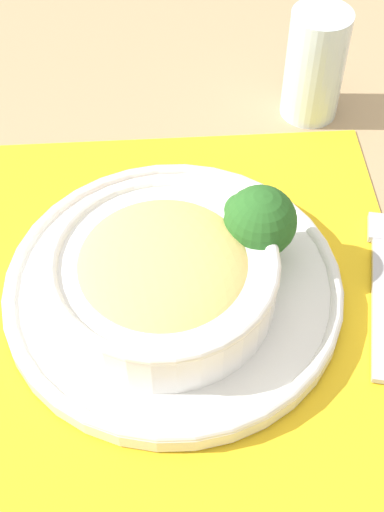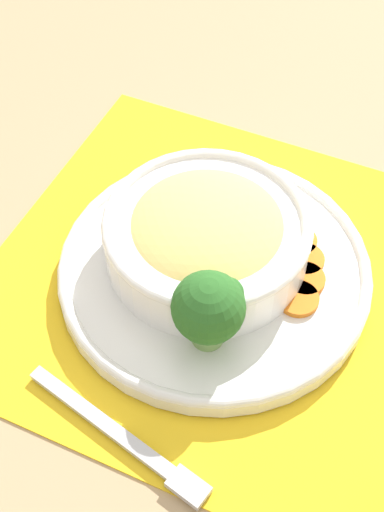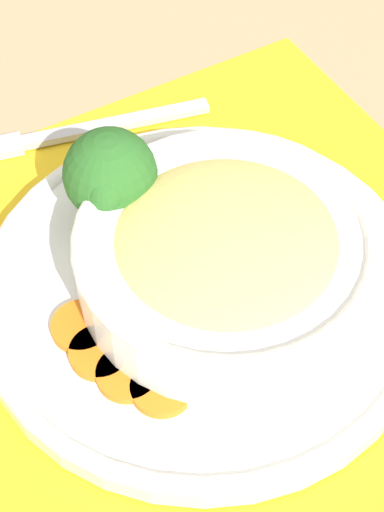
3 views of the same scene
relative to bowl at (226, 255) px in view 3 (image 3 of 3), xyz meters
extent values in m
plane|color=tan|center=(0.01, 0.01, -0.05)|extent=(4.00, 4.00, 0.00)
cube|color=yellow|center=(0.01, 0.01, -0.05)|extent=(0.46, 0.47, 0.00)
cylinder|color=white|center=(0.01, 0.01, -0.04)|extent=(0.29, 0.29, 0.02)
torus|color=white|center=(0.01, 0.01, -0.03)|extent=(0.29, 0.29, 0.01)
cylinder|color=white|center=(0.00, 0.00, -0.01)|extent=(0.19, 0.19, 0.05)
torus|color=white|center=(0.00, 0.00, 0.02)|extent=(0.19, 0.19, 0.01)
ellipsoid|color=#EAC66B|center=(0.00, 0.00, 0.00)|extent=(0.16, 0.16, 0.05)
cylinder|color=#759E51|center=(0.08, 0.05, -0.02)|extent=(0.03, 0.03, 0.02)
sphere|color=#286023|center=(0.08, 0.05, 0.02)|extent=(0.06, 0.06, 0.06)
sphere|color=#286023|center=(0.06, 0.06, 0.02)|extent=(0.03, 0.03, 0.03)
sphere|color=#286023|center=(0.09, 0.04, 0.02)|extent=(0.02, 0.02, 0.02)
cylinder|color=orange|center=(0.00, 0.10, -0.03)|extent=(0.04, 0.04, 0.01)
cylinder|color=orange|center=(-0.02, 0.09, -0.03)|extent=(0.04, 0.04, 0.01)
cylinder|color=orange|center=(-0.04, 0.08, -0.03)|extent=(0.04, 0.04, 0.01)
cylinder|color=orange|center=(-0.06, 0.07, -0.03)|extent=(0.04, 0.04, 0.01)
cube|color=#B7B7BC|center=(0.19, 0.03, -0.04)|extent=(0.03, 0.18, 0.01)
cube|color=#B7B7BC|center=(0.19, 0.10, -0.04)|extent=(0.02, 0.03, 0.01)
camera|label=1|loc=(0.05, -0.36, 0.46)|focal=50.00mm
camera|label=2|loc=(0.37, 0.21, 0.50)|focal=50.00mm
camera|label=3|loc=(-0.30, 0.15, 0.42)|focal=60.00mm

